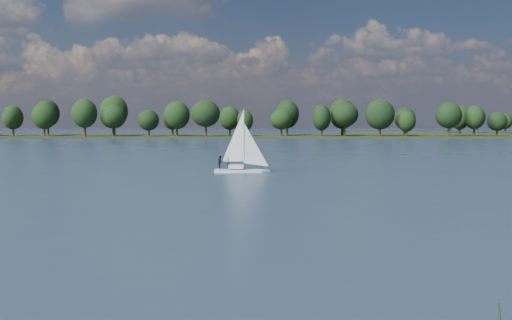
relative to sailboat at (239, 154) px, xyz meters
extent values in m
plane|color=#233342|center=(-2.13, 46.44, -2.49)|extent=(700.00, 700.00, 0.00)
cube|color=black|center=(-2.13, 158.44, -2.49)|extent=(660.00, 40.00, 1.50)
cube|color=white|center=(0.11, 0.00, -2.49)|extent=(6.82, 2.11, 0.80)
cube|color=white|center=(0.11, 0.00, -1.69)|extent=(2.03, 1.26, 0.50)
cylinder|color=silver|center=(0.11, 0.00, 2.04)|extent=(0.12, 0.12, 7.96)
imported|color=black|center=(-1.39, 0.33, -1.08)|extent=(0.41, 0.63, 1.72)
imported|color=black|center=(-2.44, -0.21, -1.08)|extent=(0.68, 0.86, 1.72)
camera|label=1|loc=(2.42, -75.97, 4.53)|focal=40.00mm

